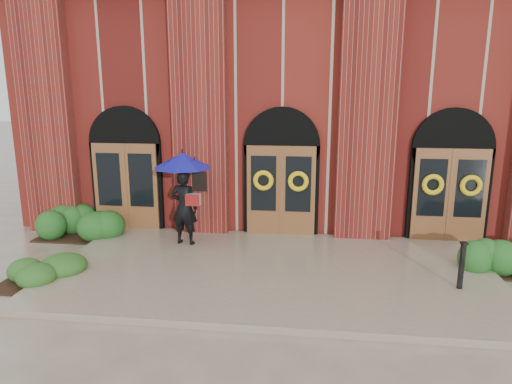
# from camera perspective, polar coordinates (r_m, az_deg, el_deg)

# --- Properties ---
(ground) EXTENTS (90.00, 90.00, 0.00)m
(ground) POSITION_cam_1_polar(r_m,az_deg,el_deg) (10.55, 1.97, -10.51)
(ground) COLOR tan
(ground) RESTS_ON ground
(landing) EXTENTS (10.00, 5.30, 0.15)m
(landing) POSITION_cam_1_polar(r_m,az_deg,el_deg) (10.65, 2.05, -9.83)
(landing) COLOR gray
(landing) RESTS_ON ground
(church_building) EXTENTS (16.20, 12.53, 7.00)m
(church_building) POSITION_cam_1_polar(r_m,az_deg,el_deg) (18.46, 4.57, 10.71)
(church_building) COLOR maroon
(church_building) RESTS_ON ground
(man_with_umbrella) EXTENTS (1.74, 1.74, 2.43)m
(man_with_umbrella) POSITION_cam_1_polar(r_m,az_deg,el_deg) (11.91, -9.06, 1.40)
(man_with_umbrella) COLOR black
(man_with_umbrella) RESTS_ON landing
(metal_post) EXTENTS (0.14, 0.14, 1.00)m
(metal_post) POSITION_cam_1_polar(r_m,az_deg,el_deg) (10.30, 24.33, -8.25)
(metal_post) COLOR black
(metal_post) RESTS_ON landing
(hedge_wall_left) EXTENTS (3.06, 1.22, 0.78)m
(hedge_wall_left) POSITION_cam_1_polar(r_m,az_deg,el_deg) (13.83, -19.17, -3.78)
(hedge_wall_left) COLOR #1F521B
(hedge_wall_left) RESTS_ON ground
(hedge_front_left) EXTENTS (1.36, 1.17, 0.48)m
(hedge_front_left) POSITION_cam_1_polar(r_m,az_deg,el_deg) (11.21, -25.87, -9.09)
(hedge_front_left) COLOR #28541C
(hedge_front_left) RESTS_ON ground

